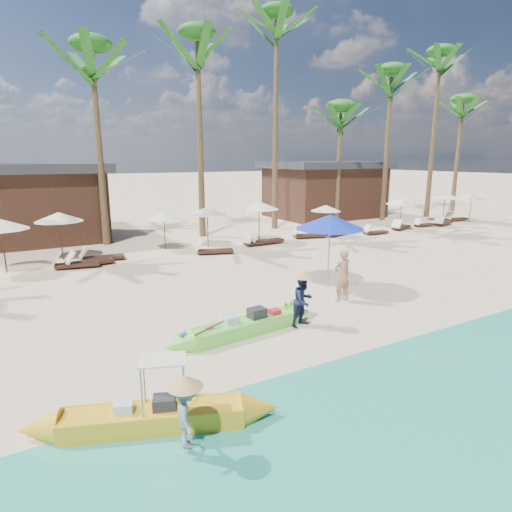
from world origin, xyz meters
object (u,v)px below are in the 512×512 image
green_canoe (244,326)px  yellow_canoe (154,417)px  blue_umbrella (330,222)px  tourist (342,275)px

green_canoe → yellow_canoe: yellow_canoe is taller
blue_umbrella → green_canoe: bearing=-154.0°
yellow_canoe → tourist: bearing=46.9°
tourist → blue_umbrella: size_ratio=0.66×
green_canoe → blue_umbrella: blue_umbrella is taller
green_canoe → blue_umbrella: (4.61, 2.25, 2.19)m
green_canoe → yellow_canoe: 4.33m
yellow_canoe → blue_umbrella: blue_umbrella is taller
tourist → blue_umbrella: blue_umbrella is taller
yellow_canoe → tourist: size_ratio=2.72×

